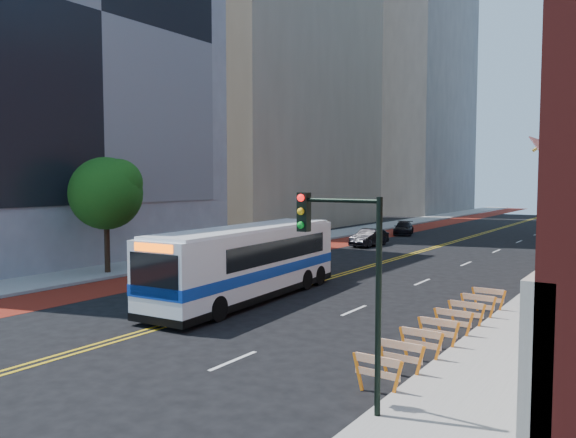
# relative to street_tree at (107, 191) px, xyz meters

# --- Properties ---
(ground) EXTENTS (160.00, 160.00, 0.00)m
(ground) POSITION_rel_street_tree_xyz_m (11.24, -6.04, -4.91)
(ground) COLOR black
(ground) RESTS_ON ground
(sidewalk_left) EXTENTS (4.00, 140.00, 0.15)m
(sidewalk_left) POSITION_rel_street_tree_xyz_m (-0.76, 23.96, -4.84)
(sidewalk_left) COLOR gray
(sidewalk_left) RESTS_ON ground
(bus_lane_paint) EXTENTS (3.60, 140.00, 0.01)m
(bus_lane_paint) POSITION_rel_street_tree_xyz_m (3.14, 23.96, -4.91)
(bus_lane_paint) COLOR maroon
(bus_lane_paint) RESTS_ON ground
(center_line_inner) EXTENTS (0.14, 140.00, 0.01)m
(center_line_inner) POSITION_rel_street_tree_xyz_m (11.06, 23.96, -4.91)
(center_line_inner) COLOR gold
(center_line_inner) RESTS_ON ground
(center_line_outer) EXTENTS (0.14, 140.00, 0.01)m
(center_line_outer) POSITION_rel_street_tree_xyz_m (11.42, 23.96, -4.91)
(center_line_outer) COLOR gold
(center_line_outer) RESTS_ON ground
(lane_dashes) EXTENTS (0.14, 98.20, 0.01)m
(lane_dashes) POSITION_rel_street_tree_xyz_m (16.04, 31.96, -4.90)
(lane_dashes) COLOR silver
(lane_dashes) RESTS_ON ground
(grey_building_left) EXTENTS (14.10, 24.00, 30.00)m
(grey_building_left) POSITION_rel_street_tree_xyz_m (-9.66, 1.96, 10.10)
(grey_building_left) COLOR gray
(grey_building_left) RESTS_ON ground
(midrise_left_far) EXTENTS (20.00, 26.00, 65.00)m
(midrise_left_far) POSITION_rel_street_tree_xyz_m (-12.76, 71.96, 27.59)
(midrise_left_far) COLOR slate
(midrise_left_far) RESTS_ON ground
(construction_barriers) EXTENTS (1.42, 10.91, 1.00)m
(construction_barriers) POSITION_rel_street_tree_xyz_m (20.84, -2.62, -4.24)
(construction_barriers) COLOR orange
(construction_barriers) RESTS_ON ground
(street_tree) EXTENTS (4.20, 4.20, 6.70)m
(street_tree) POSITION_rel_street_tree_xyz_m (0.00, 0.00, 0.00)
(street_tree) COLOR black
(street_tree) RESTS_ON sidewalk_left
(traffic_signal) EXTENTS (2.21, 0.34, 5.07)m
(traffic_signal) POSITION_rel_street_tree_xyz_m (20.66, -9.55, -1.19)
(traffic_signal) COLOR black
(traffic_signal) RESTS_ON sidewalk_right
(transit_bus) EXTENTS (3.60, 12.45, 3.38)m
(transit_bus) POSITION_rel_street_tree_xyz_m (10.96, -0.74, -3.15)
(transit_bus) COLOR white
(transit_bus) RESTS_ON ground
(car_a) EXTENTS (2.32, 4.72, 1.55)m
(car_a) POSITION_rel_street_tree_xyz_m (2.91, 14.62, -4.14)
(car_a) COLOR black
(car_a) RESTS_ON ground
(car_b) EXTENTS (1.71, 4.42, 1.44)m
(car_b) POSITION_rel_street_tree_xyz_m (6.39, 21.37, -4.19)
(car_b) COLOR black
(car_b) RESTS_ON ground
(car_c) EXTENTS (3.12, 4.82, 1.30)m
(car_c) POSITION_rel_street_tree_xyz_m (4.93, 32.32, -4.26)
(car_c) COLOR black
(car_c) RESTS_ON ground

